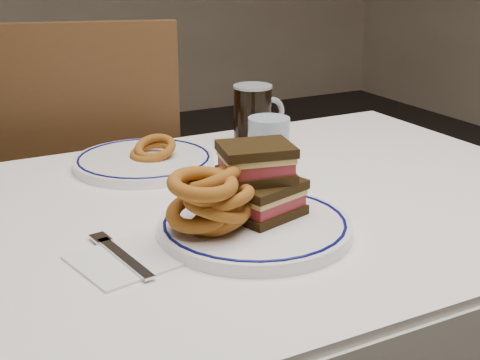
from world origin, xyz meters
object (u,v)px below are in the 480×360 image
reuben_sandwich (261,180)px  far_plate (144,161)px  beer_mug (254,116)px  chair_far (90,193)px  main_plate (255,226)px

reuben_sandwich → far_plate: (-0.06, 0.37, -0.07)m
far_plate → beer_mug: bearing=2.7°
chair_far → beer_mug: size_ratio=7.25×
main_plate → far_plate: size_ratio=1.07×
chair_far → main_plate: size_ratio=3.36×
reuben_sandwich → beer_mug: bearing=62.5°
chair_far → reuben_sandwich: chair_far is taller
main_plate → beer_mug: bearing=61.3°
chair_far → main_plate: bearing=-87.2°
main_plate → far_plate: main_plate is taller
main_plate → reuben_sandwich: 0.07m
main_plate → beer_mug: size_ratio=2.16×
beer_mug → far_plate: 0.27m
reuben_sandwich → beer_mug: beer_mug is taller
beer_mug → main_plate: bearing=-118.7°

